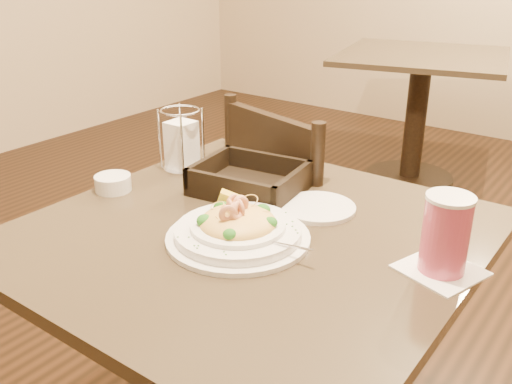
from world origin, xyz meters
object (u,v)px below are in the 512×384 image
Objects in this scene: drink_glass at (446,235)px; napkin_caddy at (182,144)px; butter_ramekin at (113,183)px; background_table at (418,96)px; side_plate at (318,208)px; dining_chair_near at (302,238)px; pasta_bowl at (238,228)px; bread_basket at (249,182)px; main_table at (251,324)px.

drink_glass is 1.01× the size of napkin_caddy.
napkin_caddy reaches higher than butter_ramekin.
background_table is 6.34× the size of side_plate.
drink_glass reaches higher than background_table.
dining_chair_near is 0.62m from pasta_bowl.
background_table is at bearing 92.99° from butter_ramekin.
background_table is 1.16× the size of dining_chair_near.
butter_ramekin is at bearing 176.78° from pasta_bowl.
bread_basket is (-0.14, 0.22, -0.00)m from pasta_bowl.
pasta_bowl is at bearing -58.16° from bread_basket.
main_table is 0.34m from bread_basket.
bread_basket is 0.34m from butter_ramekin.
bread_basket is at bearing 127.72° from main_table.
side_plate is (0.06, 0.22, -0.02)m from pasta_bowl.
butter_ramekin is (0.12, -2.35, 0.26)m from background_table.
pasta_bowl is at bearing -32.15° from napkin_caddy.
main_table is at bearing 4.40° from butter_ramekin.
drink_glass is (0.38, 0.13, 0.05)m from pasta_bowl.
drink_glass is at bearing -8.04° from napkin_caddy.
main_table is 5.38× the size of napkin_caddy.
pasta_bowl is 0.40m from drink_glass.
side_plate reaches higher than background_table.
main_table is 3.28× the size of bread_basket.
butter_ramekin is at bearing -144.35° from bread_basket.
drink_glass reaches higher than bread_basket.
dining_chair_near reaches higher than butter_ramekin.
napkin_caddy reaches higher than side_plate.
pasta_bowl reaches higher than butter_ramekin.
dining_chair_near is 0.63m from butter_ramekin.
dining_chair_near is at bearing 64.11° from butter_ramekin.
background_table is at bearing 100.39° from bread_basket.
pasta_bowl is (0.17, -0.52, 0.30)m from dining_chair_near.
butter_ramekin is (-0.24, -0.50, 0.29)m from dining_chair_near.
side_plate is (-0.32, 0.10, -0.07)m from drink_glass.
pasta_bowl is 1.93× the size of side_plate.
bread_basket is at bearing 35.65° from butter_ramekin.
butter_ramekin is at bearing -172.36° from drink_glass.
side_plate reaches higher than main_table.
main_table is 0.51m from drink_glass.
background_table is 3.29× the size of pasta_bowl.
dining_chair_near reaches higher than main_table.
background_table is at bearing 102.60° from pasta_bowl.
drink_glass is 0.99× the size of side_plate.
dining_chair_near is 0.42m from bread_basket.
dining_chair_near reaches higher than side_plate.
napkin_caddy reaches higher than dining_chair_near.
background_table is at bearing -64.22° from dining_chair_near.
dining_chair_near is 10.49× the size of butter_ramekin.
pasta_bowl is (0.01, -0.05, 0.27)m from main_table.
side_plate is 0.51m from butter_ramekin.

